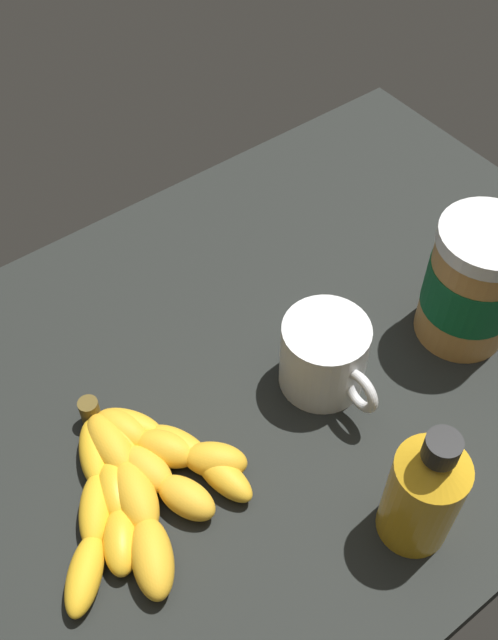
{
  "coord_description": "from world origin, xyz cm",
  "views": [
    {
      "loc": [
        31.6,
        35.06,
        64.13
      ],
      "look_at": [
        3.26,
        -2.76,
        5.63
      ],
      "focal_mm": 41.73,
      "sensor_mm": 36.0,
      "label": 1
    }
  ],
  "objects": [
    {
      "name": "honey_bottle",
      "position": [
        3.1,
        21.55,
        6.72
      ],
      "size": [
        6.39,
        6.39,
        15.15
      ],
      "color": "gold",
      "rests_on": "ground_plane"
    },
    {
      "name": "banana_bunch",
      "position": [
        20.75,
        3.45,
        1.63
      ],
      "size": [
        22.02,
        21.37,
        3.64
      ],
      "color": "gold",
      "rests_on": "ground_plane"
    },
    {
      "name": "ground_plane",
      "position": [
        0.0,
        0.0,
        -1.81
      ],
      "size": [
        83.45,
        60.7,
        3.62
      ],
      "primitive_type": "cube",
      "color": "black"
    },
    {
      "name": "coffee_mug",
      "position": [
        -0.71,
        4.57,
        4.2
      ],
      "size": [
        8.76,
        12.31,
        8.37
      ],
      "color": "silver",
      "rests_on": "ground_plane"
    },
    {
      "name": "peanut_butter_jar",
      "position": [
        -17.19,
        8.31,
        7.33
      ],
      "size": [
        10.03,
        10.03,
        14.68
      ],
      "color": "#BF8442",
      "rests_on": "ground_plane"
    }
  ]
}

